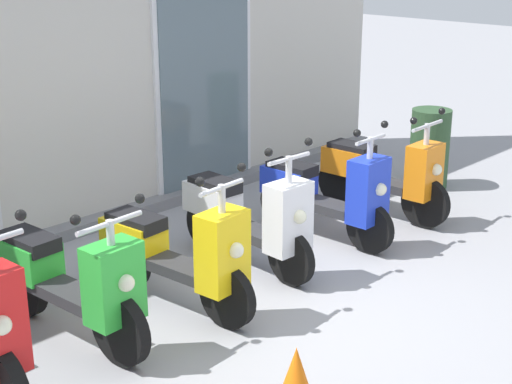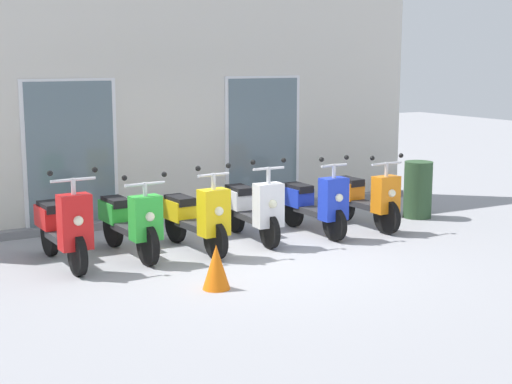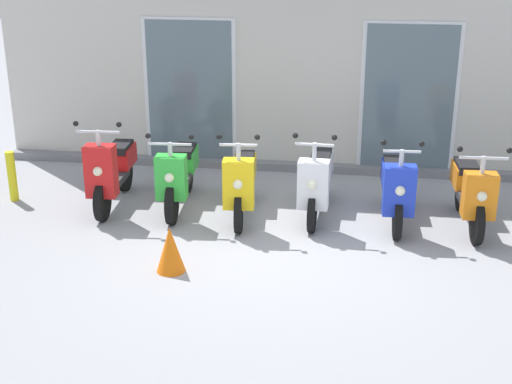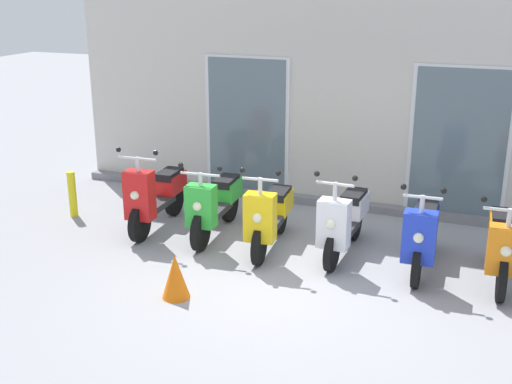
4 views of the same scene
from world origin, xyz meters
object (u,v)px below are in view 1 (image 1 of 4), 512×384
(scooter_green, at_px, (68,280))
(scooter_blue, at_px, (327,193))
(scooter_yellow, at_px, (176,252))
(trash_bin, at_px, (430,148))
(scooter_orange, at_px, (383,173))
(scooter_white, at_px, (248,215))

(scooter_green, bearing_deg, scooter_blue, -2.38)
(scooter_yellow, distance_m, trash_bin, 4.12)
(scooter_orange, bearing_deg, scooter_green, 177.98)
(scooter_green, height_order, scooter_blue, scooter_blue)
(scooter_orange, height_order, trash_bin, scooter_orange)
(scooter_green, relative_size, trash_bin, 1.82)
(scooter_green, height_order, scooter_orange, scooter_orange)
(scooter_white, distance_m, trash_bin, 3.15)
(trash_bin, bearing_deg, scooter_green, -179.32)
(scooter_white, xyz_separation_m, scooter_orange, (1.92, -0.10, -0.01))
(scooter_green, bearing_deg, scooter_yellow, -11.71)
(scooter_blue, height_order, trash_bin, scooter_blue)
(scooter_green, bearing_deg, trash_bin, 0.68)
(trash_bin, bearing_deg, scooter_yellow, -176.65)
(scooter_white, distance_m, scooter_orange, 1.93)
(scooter_yellow, height_order, scooter_white, scooter_yellow)
(scooter_green, height_order, scooter_yellow, scooter_yellow)
(scooter_white, bearing_deg, scooter_yellow, -171.39)
(scooter_yellow, relative_size, scooter_white, 1.02)
(scooter_blue, xyz_separation_m, scooter_orange, (0.93, -0.02, 0.00))
(scooter_yellow, distance_m, scooter_orange, 2.89)
(scooter_green, distance_m, scooter_orange, 3.77)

